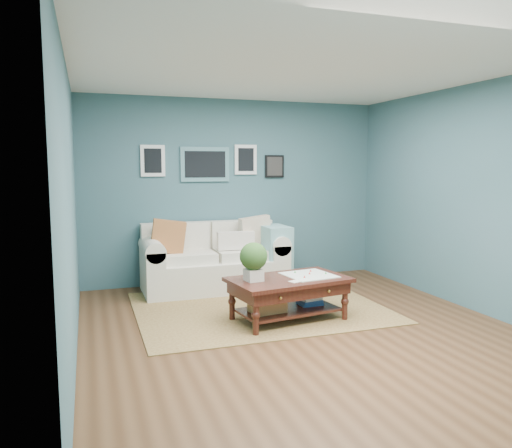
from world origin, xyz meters
name	(u,v)px	position (x,y,z in m)	size (l,w,h in m)	color
room_shell	(301,202)	(-0.01, 0.06, 1.36)	(5.00, 5.02, 2.70)	brown
area_rug	(259,307)	(-0.16, 0.94, 0.01)	(2.93, 2.34, 0.01)	brown
loveseat	(219,259)	(-0.37, 2.03, 0.42)	(2.01, 0.91, 1.04)	beige
coffee_table	(283,286)	(-0.08, 0.37, 0.40)	(1.40, 0.94, 0.91)	#340D0C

